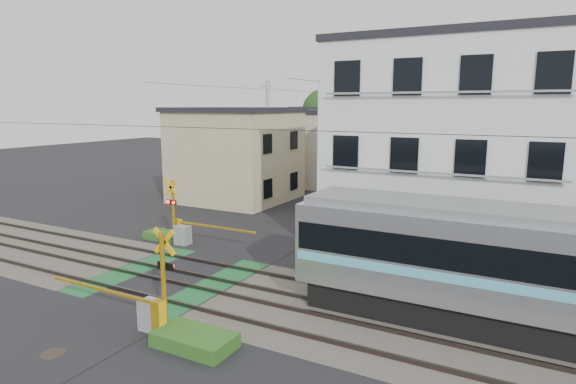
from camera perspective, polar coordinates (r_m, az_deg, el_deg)
The scene contains 12 objects.
ground at distance 19.05m, azimuth -13.63°, elevation -9.78°, with size 120.00×120.00×0.00m, color black.
track_bed at distance 19.03m, azimuth -13.64°, elevation -9.68°, with size 120.00×120.00×0.14m.
crossing_signal_near at distance 14.66m, azimuth -15.74°, elevation -13.11°, with size 4.74×0.65×3.09m.
crossing_signal_far at distance 23.10m, azimuth -12.47°, elevation -4.34°, with size 4.74×0.65×3.09m.
apartment_block at distance 23.06m, azimuth 19.20°, elevation 5.26°, with size 10.20×8.36×9.30m.
houses_row at distance 41.02m, azimuth 11.38°, elevation 5.59°, with size 22.07×31.35×6.80m.
tree_hill at distance 62.58m, azimuth 18.31°, elevation 9.05°, with size 40.00×12.82×11.09m.
catenary at distance 14.85m, azimuth 3.39°, elevation -0.38°, with size 60.00×5.04×7.00m.
utility_poles at distance 38.61m, azimuth 8.29°, elevation 6.65°, with size 7.90×42.00×8.00m.
pedestrian at distance 46.40m, azimuth 15.00°, elevation 3.09°, with size 0.68×0.45×1.87m, color black.
manhole_cover at distance 14.64m, azimuth -26.08°, elevation -16.86°, with size 0.64×0.64×0.02m, color #2D261E.
weed_patches at distance 17.85m, azimuth -9.57°, elevation -10.38°, with size 10.25×8.80×0.40m.
Camera 1 is at (12.12, -13.22, 6.43)m, focal length 30.00 mm.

